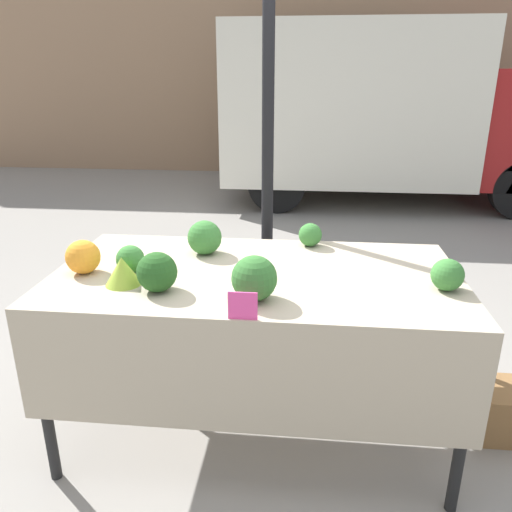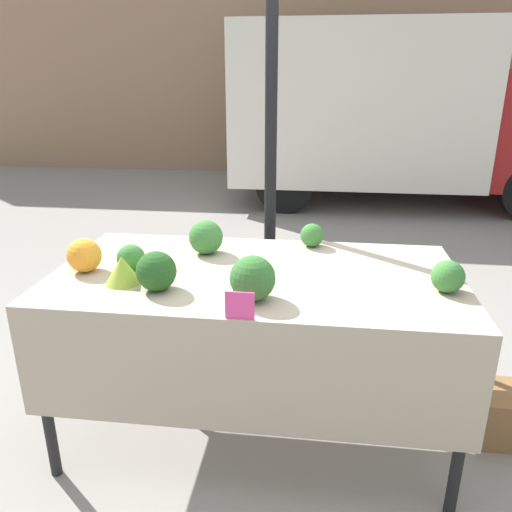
{
  "view_description": "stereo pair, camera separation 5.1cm",
  "coord_description": "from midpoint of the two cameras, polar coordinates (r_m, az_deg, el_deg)",
  "views": [
    {
      "loc": [
        0.23,
        -2.17,
        1.77
      ],
      "look_at": [
        0.0,
        0.0,
        0.97
      ],
      "focal_mm": 35.0,
      "sensor_mm": 36.0,
      "label": 1
    },
    {
      "loc": [
        0.28,
        -2.16,
        1.77
      ],
      "look_at": [
        0.0,
        0.0,
        0.97
      ],
      "focal_mm": 35.0,
      "sensor_mm": 36.0,
      "label": 2
    }
  ],
  "objects": [
    {
      "name": "broccoli_head_2",
      "position": [
        2.28,
        21.68,
        -2.19
      ],
      "size": [
        0.14,
        0.14,
        0.14
      ],
      "color": "#387533",
      "rests_on": "market_table"
    },
    {
      "name": "market_table",
      "position": [
        2.33,
        0.4,
        -4.85
      ],
      "size": [
        1.9,
        1.0,
        0.89
      ],
      "color": "tan",
      "rests_on": "ground_plane"
    },
    {
      "name": "price_sign",
      "position": [
        1.89,
        -0.96,
        -5.72
      ],
      "size": [
        0.11,
        0.01,
        0.11
      ],
      "color": "#EF4793",
      "rests_on": "market_table"
    },
    {
      "name": "tent_pole",
      "position": [
        2.98,
        2.16,
        9.78
      ],
      "size": [
        0.07,
        0.07,
        2.48
      ],
      "color": "black",
      "rests_on": "ground_plane"
    },
    {
      "name": "ground_plane",
      "position": [
        2.81,
        0.55,
        -19.0
      ],
      "size": [
        40.0,
        40.0,
        0.0
      ],
      "primitive_type": "plane",
      "color": "gray"
    },
    {
      "name": "broccoli_head_0",
      "position": [
        2.16,
        -10.67,
        -1.72
      ],
      "size": [
        0.17,
        0.17,
        0.17
      ],
      "color": "#23511E",
      "rests_on": "market_table"
    },
    {
      "name": "orange_cauliflower",
      "position": [
        2.46,
        -18.47,
        0.06
      ],
      "size": [
        0.16,
        0.16,
        0.16
      ],
      "color": "orange",
      "rests_on": "market_table"
    },
    {
      "name": "building_facade",
      "position": [
        9.86,
        6.31,
        23.56
      ],
      "size": [
        16.0,
        0.6,
        4.78
      ],
      "color": "#9E7A5B",
      "rests_on": "ground_plane"
    },
    {
      "name": "broccoli_head_5",
      "position": [
        2.7,
        6.95,
        2.38
      ],
      "size": [
        0.13,
        0.13,
        0.13
      ],
      "color": "#387533",
      "rests_on": "market_table"
    },
    {
      "name": "broccoli_head_4",
      "position": [
        2.58,
        -5.18,
        2.16
      ],
      "size": [
        0.18,
        0.18,
        0.18
      ],
      "color": "#387533",
      "rests_on": "market_table"
    },
    {
      "name": "broccoli_head_1",
      "position": [
        2.03,
        0.32,
        -2.56
      ],
      "size": [
        0.19,
        0.19,
        0.19
      ],
      "color": "#336B2D",
      "rests_on": "market_table"
    },
    {
      "name": "broccoli_head_3",
      "position": [
        2.4,
        -13.51,
        -0.26
      ],
      "size": [
        0.13,
        0.13,
        0.13
      ],
      "color": "#387533",
      "rests_on": "market_table"
    },
    {
      "name": "romanesco_head",
      "position": [
        2.28,
        -14.39,
        -1.54
      ],
      "size": [
        0.16,
        0.16,
        0.13
      ],
      "color": "#93B238",
      "rests_on": "market_table"
    },
    {
      "name": "parked_truck",
      "position": [
        7.64,
        15.47,
        15.76
      ],
      "size": [
        4.74,
        2.27,
        2.41
      ],
      "color": "silver",
      "rests_on": "ground_plane"
    }
  ]
}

